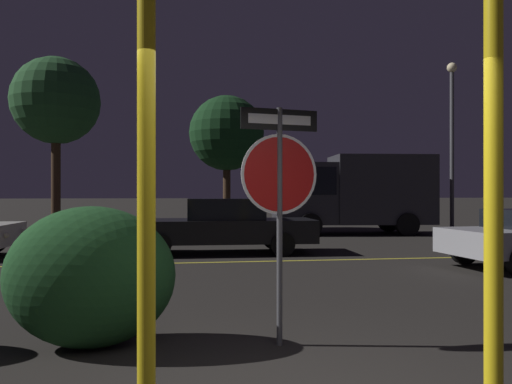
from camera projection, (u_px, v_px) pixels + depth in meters
The scene contains 10 objects.
road_center_stripe at pixel (219, 262), 11.30m from camera, with size 36.14×0.12×0.01m, color gold.
stop_sign at pixel (280, 177), 5.18m from camera, with size 0.84×0.17×2.47m.
yellow_pole_left at pixel (146, 202), 3.20m from camera, with size 0.12×0.12×3.06m, color yellow.
yellow_pole_right at pixel (493, 190), 3.38m from camera, with size 0.12×0.12×3.22m, color yellow.
hedge_bush_1 at pixel (91, 277), 5.11m from camera, with size 1.72×1.08×1.45m, color #1E4C23.
passing_car_2 at pixel (221, 226), 12.99m from camera, with size 5.02×1.95×1.43m.
delivery_truck at pixel (349, 191), 19.04m from camera, with size 6.09×2.73×2.98m.
street_lamp at pixel (452, 130), 19.74m from camera, with size 0.39×0.39×6.73m.
tree_1 at pixel (56, 102), 17.74m from camera, with size 3.09×3.09×6.40m.
tree_2 at pixel (227, 134), 21.26m from camera, with size 3.20×3.20×5.71m.
Camera 1 is at (-0.79, -3.16, 1.59)m, focal length 35.00 mm.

